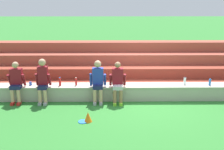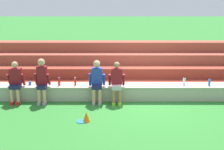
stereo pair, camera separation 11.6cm
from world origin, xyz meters
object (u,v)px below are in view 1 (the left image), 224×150
object	(u,v)px
water_bottle_mid_left	(60,82)
frisbee	(83,122)
person_center	(98,80)
person_left_of_center	(43,80)
sports_cone	(88,117)
water_bottle_mid_right	(76,81)
water_bottle_near_left	(185,81)
water_bottle_near_right	(210,82)
plastic_cup_middle	(31,83)
person_right_of_center	(118,82)
person_far_left	(16,81)

from	to	relation	value
water_bottle_mid_left	frisbee	bearing A→B (deg)	-61.91
person_center	person_left_of_center	bearing A→B (deg)	-179.66
sports_cone	water_bottle_mid_right	bearing A→B (deg)	106.89
water_bottle_near_left	water_bottle_mid_right	distance (m)	3.64
person_left_of_center	sports_cone	xyz separation A→B (m)	(1.54, -1.43, -0.63)
water_bottle_near_right	sports_cone	size ratio (longest dim) A/B	0.81
water_bottle_mid_right	water_bottle_mid_left	size ratio (longest dim) A/B	0.96
water_bottle_near_left	water_bottle_mid_left	world-z (taller)	water_bottle_mid_left
plastic_cup_middle	sports_cone	world-z (taller)	plastic_cup_middle
person_center	frisbee	xyz separation A→B (m)	(-0.36, -1.46, -0.74)
person_right_of_center	water_bottle_mid_right	xyz separation A→B (m)	(-1.37, 0.27, -0.08)
water_bottle_mid_right	plastic_cup_middle	bearing A→B (deg)	179.26
person_center	water_bottle_mid_left	xyz separation A→B (m)	(-1.26, 0.22, -0.12)
water_bottle_mid_right	water_bottle_near_right	bearing A→B (deg)	-0.60
person_left_of_center	water_bottle_mid_left	size ratio (longest dim) A/B	5.16
person_center	frisbee	size ratio (longest dim) A/B	5.33
sports_cone	water_bottle_near_left	bearing A→B (deg)	29.22
person_left_of_center	person_center	world-z (taller)	person_left_of_center
sports_cone	person_right_of_center	bearing A→B (deg)	58.88
water_bottle_mid_right	sports_cone	size ratio (longest dim) A/B	0.95
water_bottle_mid_left	water_bottle_near_right	distance (m)	4.98
person_far_left	water_bottle_mid_right	bearing A→B (deg)	7.03
person_left_of_center	frisbee	xyz separation A→B (m)	(1.40, -1.45, -0.76)
water_bottle_mid_right	sports_cone	distance (m)	1.84
person_right_of_center	water_bottle_near_left	bearing A→B (deg)	8.16
person_far_left	water_bottle_near_right	world-z (taller)	person_far_left
water_bottle_near_right	person_left_of_center	bearing A→B (deg)	-177.76
water_bottle_near_left	sports_cone	distance (m)	3.61
person_far_left	frisbee	bearing A→B (deg)	-33.14
plastic_cup_middle	water_bottle_near_right	bearing A→B (deg)	-0.64
person_center	plastic_cup_middle	size ratio (longest dim) A/B	12.41
person_right_of_center	frisbee	xyz separation A→B (m)	(-1.00, -1.44, -0.70)
person_right_of_center	water_bottle_mid_left	xyz separation A→B (m)	(-1.90, 0.24, -0.07)
water_bottle_near_right	sports_cone	world-z (taller)	water_bottle_near_right
water_bottle_near_left	water_bottle_mid_left	bearing A→B (deg)	-178.87
person_right_of_center	water_bottle_near_left	size ratio (longest dim) A/B	5.31
person_right_of_center	sports_cone	bearing A→B (deg)	-121.12
water_bottle_near_right	water_bottle_near_left	bearing A→B (deg)	173.08
person_center	water_bottle_near_left	bearing A→B (deg)	5.95
water_bottle_mid_left	water_bottle_near_right	bearing A→B (deg)	-0.19
water_bottle_near_right	sports_cone	distance (m)	4.29
frisbee	person_right_of_center	bearing A→B (deg)	55.15
person_far_left	plastic_cup_middle	world-z (taller)	person_far_left
water_bottle_mid_left	frisbee	xyz separation A→B (m)	(0.90, -1.68, -0.62)
water_bottle_mid_right	frisbee	xyz separation A→B (m)	(0.37, -1.71, -0.62)
person_center	plastic_cup_middle	bearing A→B (deg)	173.16
person_right_of_center	plastic_cup_middle	size ratio (longest dim) A/B	12.00
water_bottle_near_left	sports_cone	xyz separation A→B (m)	(-3.12, -1.75, -0.47)
water_bottle_near_right	plastic_cup_middle	bearing A→B (deg)	179.36
person_center	water_bottle_near_left	distance (m)	2.92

